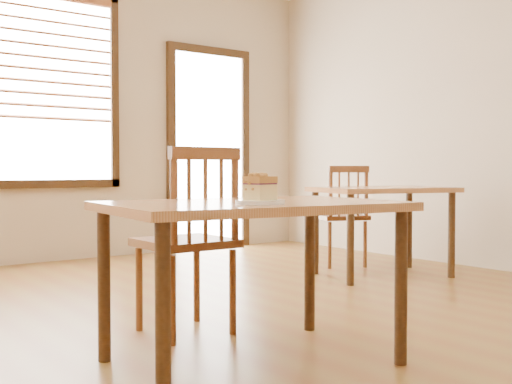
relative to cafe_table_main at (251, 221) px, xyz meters
The scene contains 9 objects.
ground 0.69m from the cafe_table_main, 118.87° to the right, with size 8.00×8.00×0.00m, color brown.
window_right 3.97m from the cafe_table_main, 86.94° to the left, with size 1.76×0.10×1.96m.
entry_door 4.43m from the cafe_table_main, 59.91° to the left, with size 1.08×0.06×2.29m.
cafe_table_main is the anchor object (origin of this frame).
cafe_chair_main 0.64m from the cafe_table_main, 86.33° to the left, with size 0.46×0.46×1.03m.
cafe_table_second 2.68m from the cafe_table_main, 29.21° to the left, with size 1.25×0.99×0.75m.
cafe_chair_second 3.11m from the cafe_table_main, 37.79° to the left, with size 0.56×0.56×0.94m.
plate 0.23m from the cafe_table_main, 115.52° to the right, with size 0.21×0.21×0.02m.
cake_slice 0.26m from the cafe_table_main, 115.91° to the right, with size 0.14×0.12×0.12m.
Camera 1 is at (-1.65, -2.20, 0.90)m, focal length 45.00 mm.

